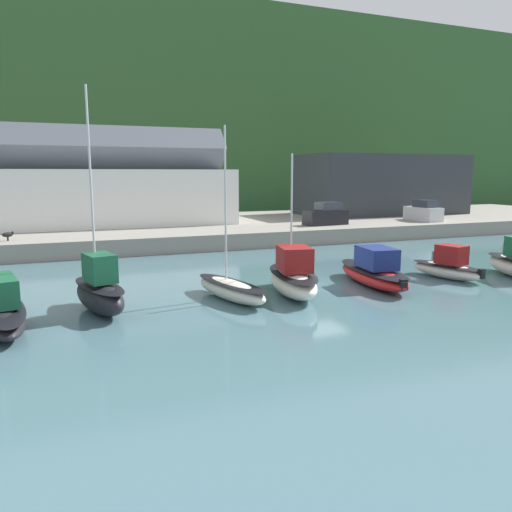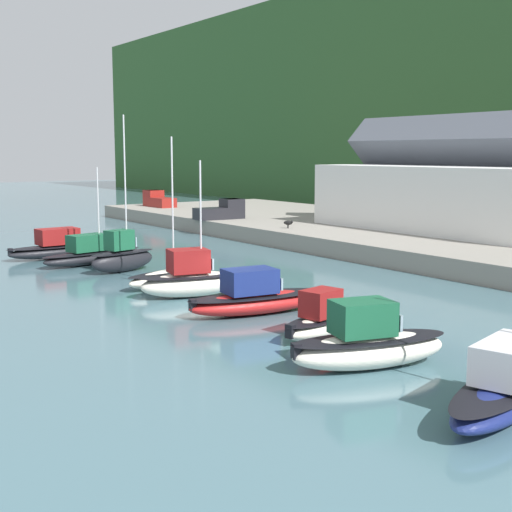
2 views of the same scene
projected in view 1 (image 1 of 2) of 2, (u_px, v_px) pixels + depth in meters
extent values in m
plane|color=#476B75|center=(323.00, 286.00, 28.06)|extent=(320.00, 320.00, 0.00)
cube|color=#335B2D|center=(130.00, 124.00, 94.27)|extent=(240.00, 58.09, 30.61)
cube|color=gray|center=(203.00, 228.00, 50.88)|extent=(101.12, 21.98, 1.36)
cube|color=white|center=(112.00, 196.00, 49.51)|extent=(22.33, 12.35, 5.24)
cube|color=#515660|center=(110.00, 147.00, 48.72)|extent=(22.77, 4.27, 4.27)
cube|color=#2D3338|center=(380.00, 184.00, 60.58)|extent=(19.54, 9.50, 7.05)
cube|color=slate|center=(405.00, 185.00, 56.28)|extent=(18.57, 0.10, 4.23)
ellipsoid|color=black|center=(100.00, 297.00, 22.66)|extent=(2.60, 5.02, 1.48)
ellipsoid|color=black|center=(99.00, 286.00, 22.57)|extent=(2.68, 5.13, 0.12)
cube|color=#195638|center=(100.00, 268.00, 22.24)|extent=(1.48, 1.90, 1.27)
cube|color=#8CA5B2|center=(93.00, 269.00, 23.06)|extent=(0.99, 0.34, 0.63)
cylinder|color=silver|center=(91.00, 185.00, 22.11)|extent=(0.10, 0.10, 8.59)
ellipsoid|color=white|center=(231.00, 290.00, 24.99)|extent=(2.71, 5.82, 0.99)
ellipsoid|color=black|center=(231.00, 283.00, 24.93)|extent=(2.80, 5.94, 0.12)
cylinder|color=silver|center=(225.00, 204.00, 24.62)|extent=(0.10, 0.10, 7.59)
ellipsoid|color=white|center=(293.00, 282.00, 25.97)|extent=(3.16, 6.11, 1.35)
ellipsoid|color=black|center=(293.00, 273.00, 25.89)|extent=(3.26, 6.24, 0.12)
cube|color=maroon|center=(294.00, 259.00, 25.47)|extent=(1.90, 2.30, 1.24)
cube|color=#8CA5B2|center=(289.00, 258.00, 26.64)|extent=(1.36, 0.37, 0.62)
cylinder|color=silver|center=(291.00, 212.00, 25.79)|extent=(0.10, 0.10, 5.93)
ellipsoid|color=red|center=(373.00, 276.00, 28.32)|extent=(3.08, 7.16, 1.04)
ellipsoid|color=black|center=(373.00, 269.00, 28.26)|extent=(3.19, 7.31, 0.12)
cube|color=navy|center=(377.00, 258.00, 27.81)|extent=(1.93, 2.62, 1.16)
cube|color=#8CA5B2|center=(366.00, 257.00, 29.14)|extent=(1.46, 0.30, 0.58)
cube|color=black|center=(403.00, 285.00, 25.13)|extent=(0.39, 0.33, 0.56)
ellipsoid|color=white|center=(447.00, 271.00, 30.09)|extent=(2.51, 4.87, 0.92)
ellipsoid|color=black|center=(447.00, 266.00, 30.04)|extent=(2.59, 4.97, 0.12)
cube|color=maroon|center=(451.00, 255.00, 29.73)|extent=(1.47, 1.84, 1.13)
cube|color=#8CA5B2|center=(437.00, 255.00, 30.54)|extent=(1.02, 0.33, 0.56)
cube|color=black|center=(481.00, 274.00, 28.27)|extent=(0.41, 0.35, 0.56)
cube|color=silver|center=(423.00, 214.00, 52.11)|extent=(1.83, 4.21, 1.40)
cube|color=#333842|center=(426.00, 204.00, 51.64)|extent=(1.55, 2.32, 0.76)
cube|color=black|center=(325.00, 218.00, 47.76)|extent=(4.36, 2.22, 1.40)
cube|color=#333842|center=(328.00, 206.00, 47.72)|extent=(2.45, 1.76, 0.76)
cylinder|color=black|center=(8.00, 239.00, 36.58)|extent=(0.12, 0.12, 0.28)
ellipsoid|color=black|center=(8.00, 235.00, 36.52)|extent=(0.85, 0.64, 0.36)
sphere|color=black|center=(12.00, 233.00, 36.77)|extent=(0.22, 0.22, 0.22)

